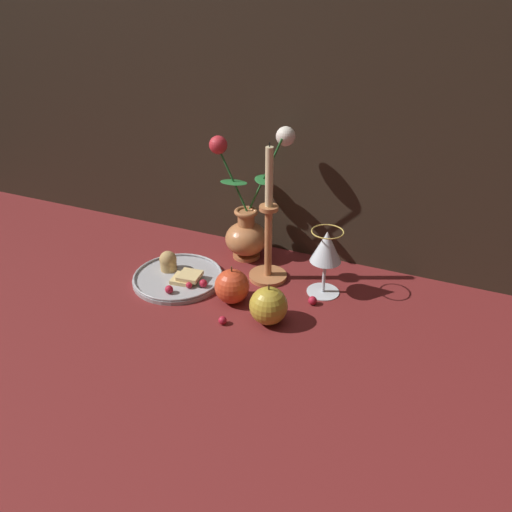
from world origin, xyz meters
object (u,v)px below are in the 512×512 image
Objects in this scene: wine_glass at (326,250)px; apple_near_glass at (232,286)px; candlestick at (268,241)px; apple_beside_vase at (269,306)px; vase at (247,224)px; plate_with_pastries at (177,275)px.

apple_near_glass is at bearing -146.70° from wine_glass.
apple_beside_vase is at bearing -67.47° from candlestick.
apple_near_glass is at bearing -75.01° from vase.
wine_glass is at bearing -3.06° from candlestick.
vase is 0.12m from candlestick.
apple_near_glass is (0.05, -0.20, -0.05)m from vase.
apple_near_glass is (-0.18, -0.12, -0.07)m from wine_glass.
apple_beside_vase reaches higher than apple_near_glass.
candlestick is at bearing 73.82° from apple_near_glass.
vase is 0.22m from apple_near_glass.
plate_with_pastries is 0.24m from candlestick.
apple_near_glass reaches higher than plate_with_pastries.
wine_glass is 1.76× the size of apple_near_glass.
plate_with_pastries is 0.37m from wine_glass.
candlestick is at bearing -40.77° from vase.
candlestick is 3.60× the size of apple_beside_vase.
candlestick reaches higher than apple_beside_vase.
plate_with_pastries is 0.17m from apple_near_glass.
vase is 1.03× the size of candlestick.
candlestick is 3.72× the size of apple_near_glass.
vase is at bearing 123.23° from apple_beside_vase.
wine_glass is 0.23m from apple_near_glass.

